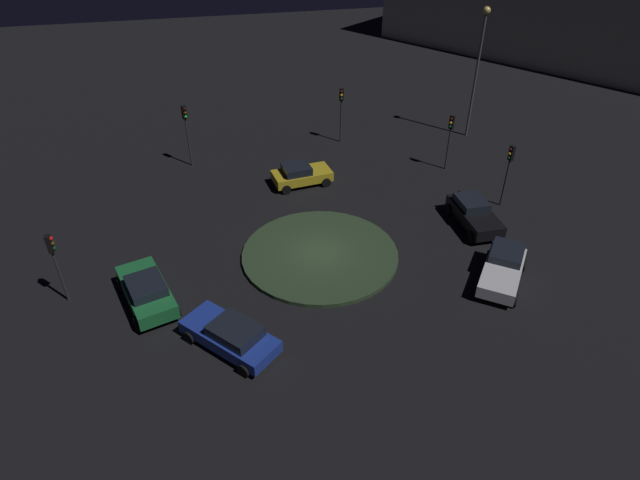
# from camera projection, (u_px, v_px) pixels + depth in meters

# --- Properties ---
(ground_plane) EXTENTS (113.65, 113.65, 0.00)m
(ground_plane) POSITION_uv_depth(u_px,v_px,m) (320.00, 256.00, 29.56)
(ground_plane) COLOR black
(roundabout_island) EXTENTS (8.48, 8.48, 0.22)m
(roundabout_island) POSITION_uv_depth(u_px,v_px,m) (320.00, 254.00, 29.50)
(roundabout_island) COLOR #2D4228
(roundabout_island) RESTS_ON ground_plane
(car_yellow) EXTENTS (4.01, 2.46, 1.41)m
(car_yellow) POSITION_uv_depth(u_px,v_px,m) (301.00, 174.00, 35.68)
(car_yellow) COLOR gold
(car_yellow) RESTS_ON ground_plane
(car_black) EXTENTS (1.99, 4.19, 1.49)m
(car_black) POSITION_uv_depth(u_px,v_px,m) (474.00, 213.00, 31.63)
(car_black) COLOR black
(car_black) RESTS_ON ground_plane
(car_green) EXTENTS (3.13, 4.75, 1.50)m
(car_green) POSITION_uv_depth(u_px,v_px,m) (146.00, 291.00, 25.95)
(car_green) COLOR #1E7238
(car_green) RESTS_ON ground_plane
(car_blue) EXTENTS (4.36, 4.60, 1.39)m
(car_blue) POSITION_uv_depth(u_px,v_px,m) (231.00, 335.00, 23.64)
(car_blue) COLOR #1E38A5
(car_blue) RESTS_ON ground_plane
(car_white) EXTENTS (3.95, 4.40, 1.40)m
(car_white) POSITION_uv_depth(u_px,v_px,m) (503.00, 269.00, 27.43)
(car_white) COLOR white
(car_white) RESTS_ON ground_plane
(traffic_light_southwest) EXTENTS (0.39, 0.37, 3.90)m
(traffic_light_southwest) POSITION_uv_depth(u_px,v_px,m) (450.00, 132.00, 36.23)
(traffic_light_southwest) COLOR #2D2D2D
(traffic_light_southwest) RESTS_ON ground_plane
(traffic_light_south) EXTENTS (0.36, 0.39, 4.16)m
(traffic_light_south) POSITION_uv_depth(u_px,v_px,m) (341.00, 105.00, 39.74)
(traffic_light_south) COLOR #2D2D2D
(traffic_light_south) RESTS_ON ground_plane
(traffic_light_east) EXTENTS (0.36, 0.31, 3.84)m
(traffic_light_east) POSITION_uv_depth(u_px,v_px,m) (54.00, 255.00, 25.03)
(traffic_light_east) COLOR #2D2D2D
(traffic_light_east) RESTS_ON ground_plane
(traffic_light_southeast) EXTENTS (0.37, 0.40, 4.37)m
(traffic_light_southeast) POSITION_uv_depth(u_px,v_px,m) (186.00, 124.00, 36.49)
(traffic_light_southeast) COLOR #2D2D2D
(traffic_light_southeast) RESTS_ON ground_plane
(traffic_light_west) EXTENTS (0.38, 0.34, 4.01)m
(traffic_light_west) POSITION_uv_depth(u_px,v_px,m) (509.00, 164.00, 32.26)
(traffic_light_west) COLOR #2D2D2D
(traffic_light_west) RESTS_ON ground_plane
(streetlamp_southwest) EXTENTS (0.53, 0.53, 9.48)m
(streetlamp_southwest) POSITION_uv_depth(u_px,v_px,m) (479.00, 56.00, 38.94)
(streetlamp_southwest) COLOR #4C4C51
(streetlamp_southwest) RESTS_ON ground_plane
(store_building) EXTENTS (33.91, 39.28, 9.27)m
(store_building) POSITION_uv_depth(u_px,v_px,m) (569.00, 9.00, 57.51)
(store_building) COLOR #B7B299
(store_building) RESTS_ON ground_plane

